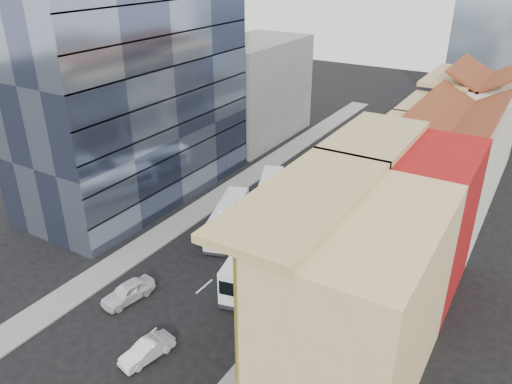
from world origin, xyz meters
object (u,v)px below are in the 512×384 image
Objects in this scene: shophouse_tan at (358,304)px; sedan_right at (147,350)px; office_tower at (128,60)px; bus_left_near at (227,218)px; bus_left_far at (269,193)px; bus_right at (258,253)px; sedan_left at (128,292)px.

shophouse_tan reaches higher than sedan_right.
office_tower is (-31.00, 14.00, 9.00)m from shophouse_tan.
bus_left_near is at bearing -10.63° from office_tower.
sedan_right is (18.50, -19.49, -14.35)m from office_tower.
sedan_right is (4.16, -23.92, -0.88)m from bus_left_far.
bus_left_near is at bearing 118.34° from sedan_right.
sedan_right is at bearing -108.47° from bus_right.
shophouse_tan is 13.92m from bus_right.
bus_right is at bearing -54.28° from bus_left_near.
bus_left_near is 12.98m from sedan_left.
bus_left_near is at bearing 96.79° from sedan_left.
bus_left_far is 0.81× the size of bus_right.
bus_left_far is (0.69, 7.00, 0.00)m from bus_left_near.
shophouse_tan is 35.19m from office_tower.
bus_right is (19.76, -6.87, -13.11)m from office_tower.
shophouse_tan reaches higher than bus_right.
bus_left_far reaches higher than sedan_right.
bus_left_far is (-16.66, 18.44, -4.47)m from shophouse_tan.
bus_left_far reaches higher than sedan_left.
bus_right is 2.65× the size of sedan_left.
bus_left_far is 2.43× the size of sedan_right.
bus_left_far reaches higher than bus_left_near.
shophouse_tan is at bearing 14.92° from sedan_left.
bus_right is at bearing 147.61° from shophouse_tan.
office_tower reaches higher than bus_left_far.
bus_right is 11.09m from sedan_left.
bus_left_near is 1.00× the size of bus_left_far.
shophouse_tan is 14.66m from sedan_right.
sedan_right is (-1.26, -12.62, -1.25)m from bus_right.
office_tower is 3.15× the size of bus_left_far.
shophouse_tan is 25.25m from bus_left_far.
office_tower is 3.16× the size of bus_left_near.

